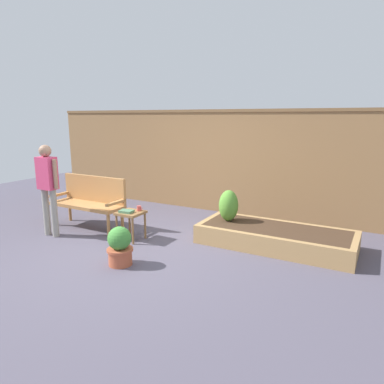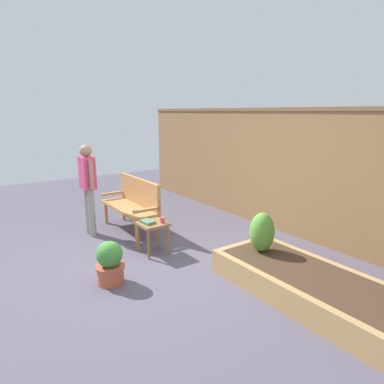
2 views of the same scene
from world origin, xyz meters
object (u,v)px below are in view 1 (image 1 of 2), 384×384
garden_bench (91,198)px  potted_boxwood (120,246)px  shrub_near_bench (229,206)px  cup_on_table (139,208)px  person_by_bench (48,182)px  book_on_table (126,211)px  side_table (131,217)px

garden_bench → potted_boxwood: size_ratio=2.64×
potted_boxwood → shrub_near_bench: shrub_near_bench is taller
cup_on_table → shrub_near_bench: shrub_near_bench is taller
potted_boxwood → cup_on_table: bearing=112.8°
garden_bench → shrub_near_bench: 2.56m
potted_boxwood → person_by_bench: (-1.84, 0.39, 0.66)m
person_by_bench → book_on_table: bearing=18.3°
book_on_table → shrub_near_bench: bearing=26.2°
book_on_table → potted_boxwood: size_ratio=0.40×
person_by_bench → cup_on_table: bearing=23.6°
cup_on_table → potted_boxwood: size_ratio=0.19×
shrub_near_bench → person_by_bench: person_by_bench is taller
cup_on_table → shrub_near_bench: 1.49m
cup_on_table → person_by_bench: (-1.42, -0.62, 0.41)m
potted_boxwood → book_on_table: bearing=123.4°
side_table → cup_on_table: bearing=52.6°
shrub_near_bench → potted_boxwood: bearing=-116.2°
side_table → potted_boxwood: 1.03m
shrub_near_bench → person_by_bench: bearing=-153.2°
shrub_near_bench → side_table: bearing=-147.9°
potted_boxwood → shrub_near_bench: (0.86, 1.75, 0.29)m
garden_bench → shrub_near_bench: garden_bench is taller
cup_on_table → garden_bench: bearing=175.2°
garden_bench → book_on_table: size_ratio=6.62×
book_on_table → potted_boxwood: 1.00m
book_on_table → cup_on_table: bearing=50.9°
garden_bench → cup_on_table: bearing=-4.8°
book_on_table → person_by_bench: bearing=-169.3°
cup_on_table → book_on_table: cup_on_table is taller
garden_bench → book_on_table: bearing=-15.0°
book_on_table → shrub_near_bench: (1.40, 0.94, 0.06)m
person_by_bench → garden_bench: bearing=72.2°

